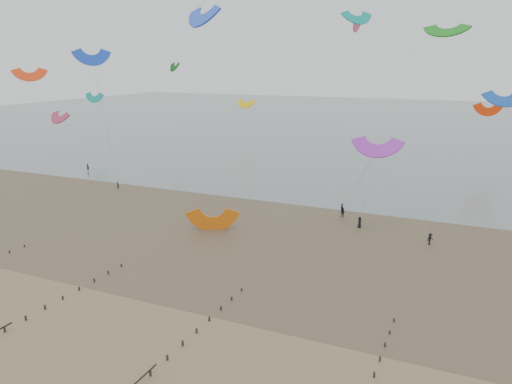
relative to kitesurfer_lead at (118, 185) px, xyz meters
The scene contains 6 objects.
ground 62.48m from the kitesurfer_lead, 47.42° to the right, with size 500.00×500.00×0.00m, color brown.
sea_and_shore 39.92m from the kitesurfer_lead, 16.90° to the right, with size 500.00×665.00×0.03m.
kitesurfer_lead is the anchor object (origin of this frame).
kitesurfers 64.26m from the kitesurfer_lead, ahead, with size 148.11×21.06×1.87m.
grounded_kite 35.55m from the kitesurfer_lead, 25.71° to the right, with size 7.30×3.83×5.56m, color #D75F0D, non-canonical shape.
kites_airborne 59.07m from the kitesurfer_lead, 50.17° to the left, with size 250.06×129.03×39.19m.
Camera 1 is at (28.18, -37.58, 26.78)m, focal length 35.00 mm.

